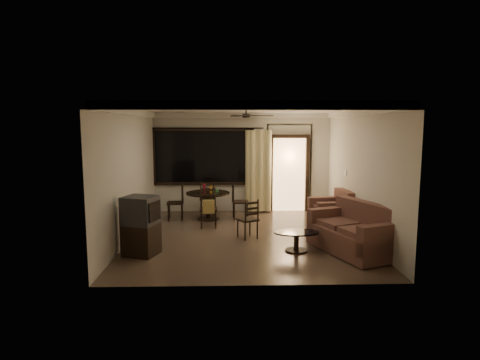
{
  "coord_description": "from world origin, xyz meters",
  "views": [
    {
      "loc": [
        -0.36,
        -8.62,
        2.42
      ],
      "look_at": [
        -0.12,
        0.2,
        1.24
      ],
      "focal_mm": 30.0,
      "sensor_mm": 36.0,
      "label": 1
    }
  ],
  "objects_px": {
    "sofa": "(355,233)",
    "coffee_table": "(296,238)",
    "side_chair": "(248,227)",
    "dining_chair_north": "(207,204)",
    "tv_cabinet": "(141,226)",
    "armchair": "(333,213)",
    "dining_table": "(208,198)",
    "dining_chair_west": "(176,209)",
    "dining_chair_south": "(209,215)",
    "dining_chair_east": "(240,208)"
  },
  "relations": [
    {
      "from": "armchair",
      "to": "coffee_table",
      "type": "relative_size",
      "value": 1.1
    },
    {
      "from": "dining_chair_north",
      "to": "coffee_table",
      "type": "distance_m",
      "value": 3.86
    },
    {
      "from": "dining_chair_south",
      "to": "sofa",
      "type": "height_order",
      "value": "sofa"
    },
    {
      "from": "sofa",
      "to": "coffee_table",
      "type": "bearing_deg",
      "value": 153.51
    },
    {
      "from": "dining_chair_north",
      "to": "sofa",
      "type": "relative_size",
      "value": 0.48
    },
    {
      "from": "coffee_table",
      "to": "armchair",
      "type": "bearing_deg",
      "value": 56.26
    },
    {
      "from": "dining_chair_north",
      "to": "sofa",
      "type": "distance_m",
      "value": 4.59
    },
    {
      "from": "dining_table",
      "to": "dining_chair_west",
      "type": "relative_size",
      "value": 1.2
    },
    {
      "from": "dining_chair_south",
      "to": "coffee_table",
      "type": "relative_size",
      "value": 1.07
    },
    {
      "from": "dining_chair_east",
      "to": "dining_chair_south",
      "type": "relative_size",
      "value": 1.0
    },
    {
      "from": "dining_table",
      "to": "armchair",
      "type": "distance_m",
      "value": 3.21
    },
    {
      "from": "dining_chair_east",
      "to": "dining_chair_south",
      "type": "distance_m",
      "value": 1.2
    },
    {
      "from": "dining_table",
      "to": "coffee_table",
      "type": "distance_m",
      "value": 3.37
    },
    {
      "from": "sofa",
      "to": "dining_table",
      "type": "bearing_deg",
      "value": 114.47
    },
    {
      "from": "armchair",
      "to": "coffee_table",
      "type": "bearing_deg",
      "value": -129.41
    },
    {
      "from": "side_chair",
      "to": "dining_chair_west",
      "type": "bearing_deg",
      "value": -73.34
    },
    {
      "from": "dining_chair_west",
      "to": "dining_chair_south",
      "type": "distance_m",
      "value": 1.2
    },
    {
      "from": "sofa",
      "to": "coffee_table",
      "type": "distance_m",
      "value": 1.13
    },
    {
      "from": "dining_chair_west",
      "to": "dining_chair_north",
      "type": "bearing_deg",
      "value": 124.42
    },
    {
      "from": "dining_table",
      "to": "dining_chair_west",
      "type": "bearing_deg",
      "value": -176.2
    },
    {
      "from": "armchair",
      "to": "dining_chair_east",
      "type": "bearing_deg",
      "value": 147.82
    },
    {
      "from": "dining_chair_east",
      "to": "tv_cabinet",
      "type": "bearing_deg",
      "value": 143.11
    },
    {
      "from": "dining_chair_south",
      "to": "coffee_table",
      "type": "height_order",
      "value": "dining_chair_south"
    },
    {
      "from": "tv_cabinet",
      "to": "side_chair",
      "type": "xyz_separation_m",
      "value": [
        2.07,
        1.08,
        -0.31
      ]
    },
    {
      "from": "dining_chair_east",
      "to": "armchair",
      "type": "bearing_deg",
      "value": -120.23
    },
    {
      "from": "dining_table",
      "to": "armchair",
      "type": "xyz_separation_m",
      "value": [
        3.03,
        -1.04,
        -0.19
      ]
    },
    {
      "from": "tv_cabinet",
      "to": "side_chair",
      "type": "height_order",
      "value": "tv_cabinet"
    },
    {
      "from": "dining_chair_east",
      "to": "sofa",
      "type": "height_order",
      "value": "sofa"
    },
    {
      "from": "dining_chair_west",
      "to": "coffee_table",
      "type": "distance_m",
      "value": 3.84
    },
    {
      "from": "dining_chair_west",
      "to": "tv_cabinet",
      "type": "relative_size",
      "value": 0.84
    },
    {
      "from": "side_chair",
      "to": "dining_chair_north",
      "type": "bearing_deg",
      "value": -95.63
    },
    {
      "from": "dining_chair_west",
      "to": "sofa",
      "type": "distance_m",
      "value": 4.75
    },
    {
      "from": "dining_chair_north",
      "to": "side_chair",
      "type": "height_order",
      "value": "dining_chair_north"
    },
    {
      "from": "dining_chair_east",
      "to": "coffee_table",
      "type": "distance_m",
      "value": 3.02
    },
    {
      "from": "sofa",
      "to": "coffee_table",
      "type": "xyz_separation_m",
      "value": [
        -1.12,
        0.1,
        -0.12
      ]
    },
    {
      "from": "dining_chair_west",
      "to": "dining_chair_east",
      "type": "distance_m",
      "value": 1.67
    },
    {
      "from": "dining_chair_west",
      "to": "dining_chair_north",
      "type": "height_order",
      "value": "same"
    },
    {
      "from": "dining_table",
      "to": "side_chair",
      "type": "relative_size",
      "value": 1.31
    },
    {
      "from": "side_chair",
      "to": "tv_cabinet",
      "type": "bearing_deg",
      "value": -0.95
    },
    {
      "from": "dining_table",
      "to": "dining_chair_south",
      "type": "height_order",
      "value": "dining_chair_south"
    },
    {
      "from": "dining_chair_east",
      "to": "sofa",
      "type": "relative_size",
      "value": 0.48
    },
    {
      "from": "dining_chair_south",
      "to": "dining_chair_north",
      "type": "relative_size",
      "value": 1.0
    },
    {
      "from": "dining_chair_north",
      "to": "side_chair",
      "type": "distance_m",
      "value": 2.61
    },
    {
      "from": "dining_chair_south",
      "to": "dining_chair_north",
      "type": "height_order",
      "value": "same"
    },
    {
      "from": "tv_cabinet",
      "to": "armchair",
      "type": "distance_m",
      "value": 4.55
    },
    {
      "from": "dining_chair_north",
      "to": "sofa",
      "type": "bearing_deg",
      "value": 127.68
    },
    {
      "from": "coffee_table",
      "to": "dining_table",
      "type": "bearing_deg",
      "value": 123.82
    },
    {
      "from": "dining_chair_south",
      "to": "dining_chair_west",
      "type": "bearing_deg",
      "value": 134.3
    },
    {
      "from": "dining_chair_east",
      "to": "armchair",
      "type": "relative_size",
      "value": 0.98
    },
    {
      "from": "dining_chair_east",
      "to": "dining_chair_north",
      "type": "relative_size",
      "value": 1.0
    }
  ]
}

